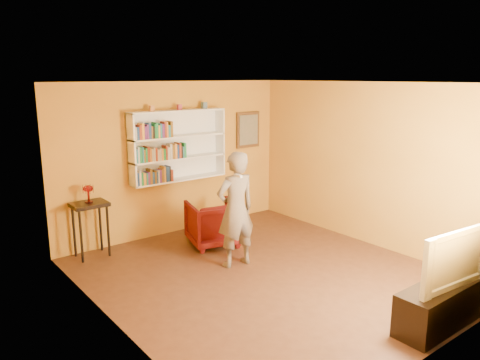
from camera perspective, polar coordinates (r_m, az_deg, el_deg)
name	(u,v)px	position (r m, az deg, el deg)	size (l,w,h in m)	color
room_shell	(267,207)	(6.49, 3.35, -3.31)	(5.30, 5.80, 2.88)	#462716
bookshelf	(177,145)	(8.28, -7.72, 4.19)	(1.80, 0.29, 1.23)	white
books_row_lower	(154,176)	(8.03, -10.44, 0.45)	(0.67, 0.19, 0.27)	navy
books_row_middle	(160,153)	(8.02, -9.68, 3.25)	(0.94, 0.19, 0.27)	teal
books_row_upper	(153,131)	(7.91, -10.54, 5.89)	(0.69, 0.19, 0.27)	beige
ornament_left	(152,108)	(7.92, -10.72, 8.57)	(0.07, 0.07, 0.10)	#C37637
ornament_centre	(179,107)	(8.18, -7.41, 8.80)	(0.07, 0.07, 0.10)	#AA3846
ornament_right	(204,105)	(8.45, -4.40, 9.06)	(0.08, 0.08, 0.12)	#49637A
framed_painting	(248,130)	(9.24, 0.99, 6.14)	(0.55, 0.05, 0.70)	#4F3216
console_table	(90,212)	(7.63, -17.85, -3.74)	(0.54, 0.41, 0.88)	black
ruby_lustre	(88,190)	(7.54, -18.02, -1.19)	(0.17, 0.17, 0.28)	maroon
armchair	(213,223)	(7.88, -3.27, -5.28)	(0.80, 0.82, 0.75)	#470507
person	(236,210)	(6.89, -0.53, -3.62)	(0.63, 0.41, 1.73)	#685B4C
game_remote	(238,176)	(6.50, -0.25, 0.52)	(0.04, 0.15, 0.04)	white
tv_cabinet	(443,304)	(5.97, 23.49, -13.72)	(1.39, 0.42, 0.50)	black
television	(448,256)	(5.75, 24.00, -8.49)	(1.16, 0.15, 0.67)	black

